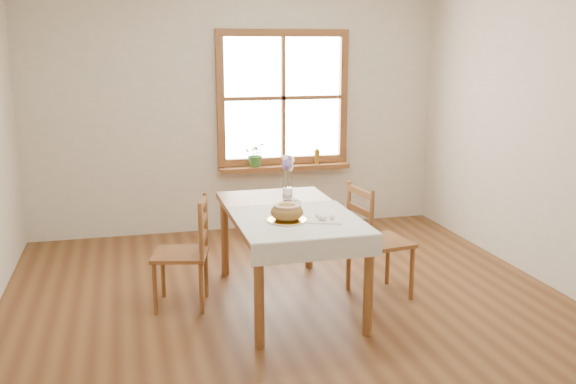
% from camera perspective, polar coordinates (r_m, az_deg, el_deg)
% --- Properties ---
extents(ground, '(5.00, 5.00, 0.00)m').
position_cam_1_polar(ground, '(4.96, 0.88, -10.94)').
color(ground, brown).
rests_on(ground, ground).
extents(room_walls, '(4.60, 5.10, 2.65)m').
position_cam_1_polar(room_walls, '(4.55, 0.95, 9.13)').
color(room_walls, beige).
rests_on(room_walls, ground).
extents(window, '(1.46, 0.08, 1.46)m').
position_cam_1_polar(window, '(7.08, -0.45, 8.37)').
color(window, brown).
rests_on(window, ground).
extents(window_sill, '(1.46, 0.20, 0.05)m').
position_cam_1_polar(window_sill, '(7.11, -0.31, 2.21)').
color(window_sill, brown).
rests_on(window_sill, ground).
extents(dining_table, '(0.90, 1.60, 0.75)m').
position_cam_1_polar(dining_table, '(5.01, 0.00, -2.62)').
color(dining_table, brown).
rests_on(dining_table, ground).
extents(table_linen, '(0.91, 0.99, 0.01)m').
position_cam_1_polar(table_linen, '(4.71, 0.92, -2.52)').
color(table_linen, white).
rests_on(table_linen, dining_table).
extents(chair_left, '(0.51, 0.50, 0.88)m').
position_cam_1_polar(chair_left, '(5.07, -9.56, -5.31)').
color(chair_left, brown).
rests_on(chair_left, ground).
extents(chair_right, '(0.51, 0.50, 0.94)m').
position_cam_1_polar(chair_right, '(5.26, 8.23, -4.25)').
color(chair_right, brown).
rests_on(chair_right, ground).
extents(bread_plate, '(0.34, 0.34, 0.01)m').
position_cam_1_polar(bread_plate, '(4.65, -0.10, -2.54)').
color(bread_plate, white).
rests_on(bread_plate, table_linen).
extents(bread_loaf, '(0.24, 0.24, 0.13)m').
position_cam_1_polar(bread_loaf, '(4.63, -0.10, -1.66)').
color(bread_loaf, olive).
rests_on(bread_loaf, bread_plate).
extents(egg_napkin, '(0.30, 0.28, 0.01)m').
position_cam_1_polar(egg_napkin, '(4.68, 3.35, -2.50)').
color(egg_napkin, white).
rests_on(egg_napkin, table_linen).
extents(eggs, '(0.23, 0.22, 0.04)m').
position_cam_1_polar(eggs, '(4.67, 3.36, -2.19)').
color(eggs, white).
rests_on(eggs, egg_napkin).
extents(salt_shaker, '(0.07, 0.07, 0.10)m').
position_cam_1_polar(salt_shaker, '(4.96, 0.63, -1.05)').
color(salt_shaker, white).
rests_on(salt_shaker, table_linen).
extents(pepper_shaker, '(0.05, 0.05, 0.08)m').
position_cam_1_polar(pepper_shaker, '(4.97, 0.97, -1.15)').
color(pepper_shaker, white).
rests_on(pepper_shaker, table_linen).
extents(flower_vase, '(0.11, 0.11, 0.09)m').
position_cam_1_polar(flower_vase, '(5.35, -0.03, -0.18)').
color(flower_vase, white).
rests_on(flower_vase, dining_table).
extents(lavender_bouquet, '(0.15, 0.15, 0.28)m').
position_cam_1_polar(lavender_bouquet, '(5.31, -0.03, 1.76)').
color(lavender_bouquet, '#77579B').
rests_on(lavender_bouquet, flower_vase).
extents(potted_plant, '(0.31, 0.33, 0.21)m').
position_cam_1_polar(potted_plant, '(7.02, -2.86, 3.14)').
color(potted_plant, '#34742E').
rests_on(potted_plant, window_sill).
extents(amber_bottle, '(0.06, 0.06, 0.17)m').
position_cam_1_polar(amber_bottle, '(7.19, 2.59, 3.22)').
color(amber_bottle, '#96641B').
rests_on(amber_bottle, window_sill).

